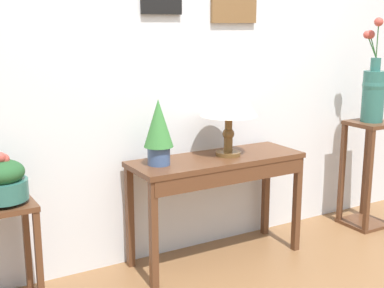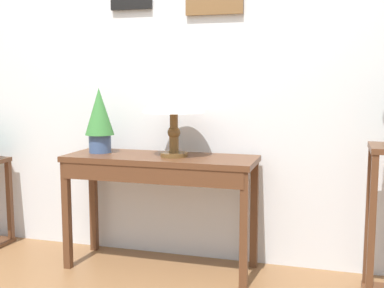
# 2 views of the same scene
# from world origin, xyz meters

# --- Properties ---
(back_wall_with_art) EXTENTS (9.00, 0.13, 2.80)m
(back_wall_with_art) POSITION_xyz_m (0.00, 1.47, 1.40)
(back_wall_with_art) COLOR silver
(back_wall_with_art) RESTS_ON ground
(console_table) EXTENTS (1.19, 0.42, 0.72)m
(console_table) POSITION_xyz_m (0.01, 1.14, 0.62)
(console_table) COLOR #56331E
(console_table) RESTS_ON ground
(table_lamp) EXTENTS (0.38, 0.38, 0.53)m
(table_lamp) POSITION_xyz_m (0.10, 1.17, 1.11)
(table_lamp) COLOR brown
(table_lamp) RESTS_ON console_table
(potted_plant_on_console) EXTENTS (0.19, 0.19, 0.42)m
(potted_plant_on_console) POSITION_xyz_m (-0.41, 1.19, 0.95)
(potted_plant_on_console) COLOR #3D5684
(potted_plant_on_console) RESTS_ON console_table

